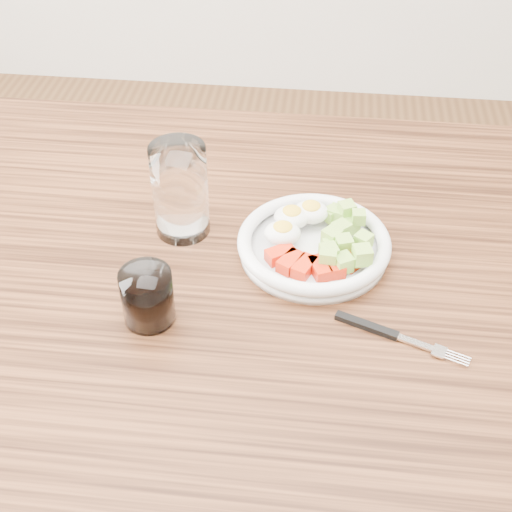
{
  "coord_description": "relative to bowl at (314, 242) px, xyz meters",
  "views": [
    {
      "loc": [
        0.07,
        -0.71,
        1.44
      ],
      "look_at": [
        -0.01,
        0.01,
        0.8
      ],
      "focal_mm": 50.0,
      "sensor_mm": 36.0,
      "label": 1
    }
  ],
  "objects": [
    {
      "name": "water_glass",
      "position": [
        -0.19,
        0.03,
        0.05
      ],
      "size": [
        0.08,
        0.08,
        0.14
      ],
      "primitive_type": "cylinder",
      "color": "white",
      "rests_on": "dining_table"
    },
    {
      "name": "coffee_glass",
      "position": [
        -0.2,
        -0.15,
        0.02
      ],
      "size": [
        0.07,
        0.07,
        0.08
      ],
      "color": "white",
      "rests_on": "dining_table"
    },
    {
      "name": "bowl",
      "position": [
        0.0,
        0.0,
        0.0
      ],
      "size": [
        0.22,
        0.22,
        0.05
      ],
      "color": "white",
      "rests_on": "dining_table"
    },
    {
      "name": "fork",
      "position": [
        0.1,
        -0.15,
        -0.02
      ],
      "size": [
        0.17,
        0.07,
        0.01
      ],
      "color": "black",
      "rests_on": "dining_table"
    },
    {
      "name": "dining_table",
      "position": [
        -0.07,
        -0.06,
        -0.12
      ],
      "size": [
        1.5,
        0.9,
        0.77
      ],
      "color": "brown",
      "rests_on": "ground"
    }
  ]
}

